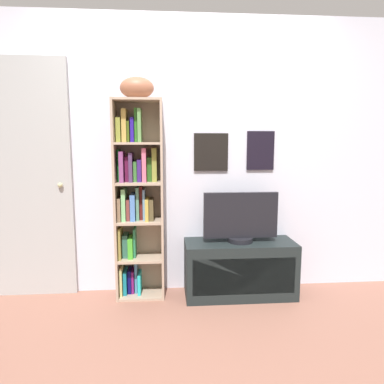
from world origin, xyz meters
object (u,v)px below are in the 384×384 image
(tv_stand, at_px, (240,269))
(television, at_px, (241,218))
(football, at_px, (137,88))
(door, at_px, (26,180))
(bookshelf, at_px, (136,198))

(tv_stand, height_order, television, television)
(football, relative_size, television, 0.43)
(tv_stand, distance_m, door, 2.03)
(door, bearing_deg, bookshelf, -4.77)
(tv_stand, xyz_separation_m, door, (-1.86, 0.17, 0.79))
(bookshelf, distance_m, tv_stand, 1.11)
(football, bearing_deg, television, -4.02)
(bookshelf, bearing_deg, tv_stand, -5.83)
(television, height_order, door, door)
(football, xyz_separation_m, tv_stand, (0.88, -0.06, -1.57))
(television, relative_size, door, 0.31)
(tv_stand, xyz_separation_m, television, (0.00, 0.00, 0.46))
(bookshelf, xyz_separation_m, television, (0.91, -0.09, -0.17))
(tv_stand, distance_m, television, 0.46)
(television, distance_m, door, 1.90)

